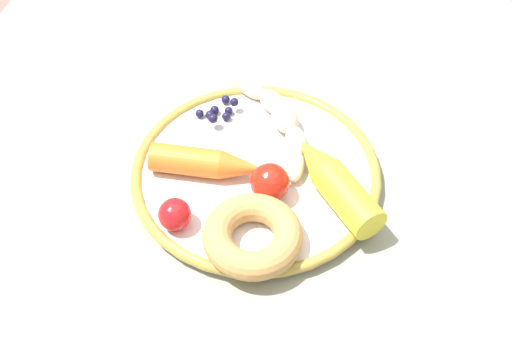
# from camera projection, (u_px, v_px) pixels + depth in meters

# --- Properties ---
(dining_table) EXTENTS (1.19, 0.90, 0.74)m
(dining_table) POSITION_uv_depth(u_px,v_px,m) (268.00, 244.00, 0.74)
(dining_table) COLOR gray
(dining_table) RESTS_ON ground_plane
(plate) EXTENTS (0.28, 0.28, 0.02)m
(plate) POSITION_uv_depth(u_px,v_px,m) (256.00, 172.00, 0.70)
(plate) COLOR silver
(plate) RESTS_ON dining_table
(banana) EXTENTS (0.16, 0.11, 0.03)m
(banana) POSITION_uv_depth(u_px,v_px,m) (282.00, 122.00, 0.73)
(banana) COLOR beige
(banana) RESTS_ON plate
(carrot_orange) EXTENTS (0.04, 0.13, 0.03)m
(carrot_orange) POSITION_uv_depth(u_px,v_px,m) (209.00, 163.00, 0.68)
(carrot_orange) COLOR orange
(carrot_orange) RESTS_ON plate
(carrot_yellow) EXTENTS (0.13, 0.12, 0.04)m
(carrot_yellow) POSITION_uv_depth(u_px,v_px,m) (334.00, 181.00, 0.66)
(carrot_yellow) COLOR yellow
(carrot_yellow) RESTS_ON plate
(donut) EXTENTS (0.11, 0.11, 0.03)m
(donut) POSITION_uv_depth(u_px,v_px,m) (253.00, 236.00, 0.62)
(donut) COLOR tan
(donut) RESTS_ON plate
(blueberry_pile) EXTENTS (0.06, 0.05, 0.02)m
(blueberry_pile) POSITION_uv_depth(u_px,v_px,m) (219.00, 111.00, 0.75)
(blueberry_pile) COLOR #191638
(blueberry_pile) RESTS_ON plate
(tomato_near) EXTENTS (0.04, 0.04, 0.04)m
(tomato_near) POSITION_uv_depth(u_px,v_px,m) (269.00, 179.00, 0.66)
(tomato_near) COLOR red
(tomato_near) RESTS_ON plate
(tomato_mid) EXTENTS (0.03, 0.03, 0.03)m
(tomato_mid) POSITION_uv_depth(u_px,v_px,m) (175.00, 214.00, 0.63)
(tomato_mid) COLOR red
(tomato_mid) RESTS_ON plate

